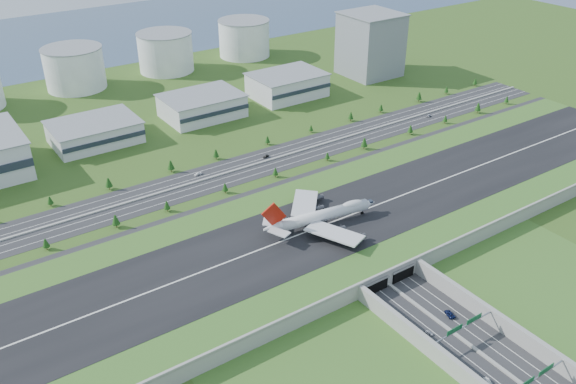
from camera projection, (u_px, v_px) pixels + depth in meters
ground at (325, 237)px, 326.85m from camera, size 1200.00×1200.00×0.00m
airfield_deck at (326, 231)px, 324.77m from camera, size 520.00×100.00×9.20m
underpass_road at (471, 340)px, 253.68m from camera, size 38.80×120.40×8.00m
sign_gantry_near at (464, 327)px, 255.10m from camera, size 38.70×0.70×9.80m
sign_gantry_far at (535, 380)px, 229.93m from camera, size 38.70×0.70×9.80m
north_expressway at (236, 170)px, 395.14m from camera, size 560.00×36.00×0.12m
tree_row at (259, 158)px, 400.94m from camera, size 500.85×48.70×8.46m
hangar_mid_a at (95, 132)px, 430.25m from camera, size 58.00×42.00×15.00m
hangar_mid_b at (202, 106)px, 471.64m from camera, size 58.00×42.00×17.00m
hangar_mid_c at (287, 85)px, 510.57m from camera, size 58.00×42.00×19.00m
office_tower at (370, 45)px, 552.15m from camera, size 46.00×46.00×55.00m
fuel_tank_b at (74, 68)px, 523.96m from camera, size 50.00×50.00×35.00m
fuel_tank_c at (166, 52)px, 565.84m from camera, size 50.00×50.00×35.00m
fuel_tank_d at (244, 38)px, 607.72m from camera, size 50.00×50.00×35.00m
bay_water at (61, 39)px, 672.02m from camera, size 1200.00×260.00×0.06m
boeing_747 at (321, 216)px, 319.81m from camera, size 67.26×63.14×20.88m
car_0 at (429, 333)px, 261.21m from camera, size 2.66×4.14×1.31m
car_1 at (488, 382)px, 236.88m from camera, size 2.88×4.88×1.52m
car_2 at (450, 314)px, 271.40m from camera, size 4.38×6.67×1.71m
car_5 at (266, 156)px, 411.39m from camera, size 4.82×2.59×1.51m
car_6 at (429, 116)px, 474.56m from camera, size 5.76×4.29×1.45m
car_7 at (198, 174)px, 389.15m from camera, size 5.14×2.13×1.49m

